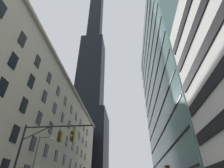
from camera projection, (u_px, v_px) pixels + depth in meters
The scene contains 5 objects.
station_building at pixel (40, 135), 41.48m from camera, with size 13.67×65.19×27.31m.
dark_skyscraper at pixel (90, 89), 107.30m from camera, with size 22.43×22.43×192.73m.
glass_office_midrise at pixel (190, 88), 42.69m from camera, with size 18.50×38.04×47.87m.
traffic_signal_mast at pixel (47, 146), 16.96m from camera, with size 7.48×0.63×7.58m.
street_lamppost at pixel (36, 162), 21.44m from camera, with size 2.14×0.32×7.96m.
Camera 1 is at (3.97, -13.16, 1.40)m, focal length 27.26 mm.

